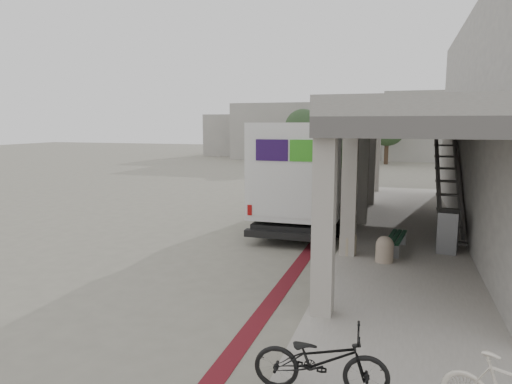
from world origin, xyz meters
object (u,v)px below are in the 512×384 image
(fedex_truck, at_px, (313,169))
(bench, at_px, (396,240))
(utility_cabinet, at_px, (448,232))
(bicycle_black, at_px, (321,360))

(fedex_truck, relative_size, bench, 4.77)
(utility_cabinet, bearing_deg, bench, -156.71)
(bench, distance_m, bicycle_black, 7.27)
(bench, xyz_separation_m, utility_cabinet, (1.33, 0.32, 0.27))
(fedex_truck, xyz_separation_m, utility_cabinet, (4.34, -3.40, -1.23))
(utility_cabinet, relative_size, bicycle_black, 0.65)
(fedex_truck, distance_m, bicycle_black, 11.24)
(bench, xyz_separation_m, bicycle_black, (-0.81, -7.22, 0.16))
(bench, bearing_deg, utility_cabinet, 20.31)
(fedex_truck, relative_size, bicycle_black, 4.88)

